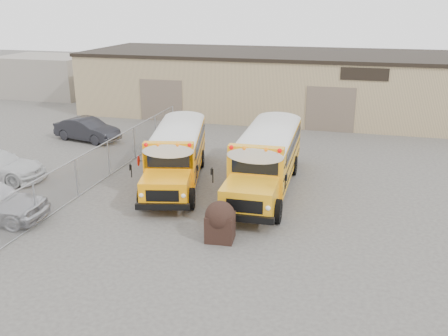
% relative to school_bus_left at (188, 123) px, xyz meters
% --- Properties ---
extents(ground, '(120.00, 120.00, 0.00)m').
position_rel_school_bus_left_xyz_m(ground, '(3.83, -8.76, -1.52)').
color(ground, '#474441').
rests_on(ground, ground).
extents(warehouse, '(30.20, 10.20, 4.67)m').
position_rel_school_bus_left_xyz_m(warehouse, '(3.83, 11.23, 0.85)').
color(warehouse, tan).
rests_on(warehouse, ground).
extents(chainlink_fence, '(0.07, 18.07, 1.81)m').
position_rel_school_bus_left_xyz_m(chainlink_fence, '(-2.17, -5.76, -0.62)').
color(chainlink_fence, gray).
rests_on(chainlink_fence, ground).
extents(distant_building_left, '(8.00, 6.00, 3.60)m').
position_rel_school_bus_left_xyz_m(distant_building_left, '(-18.17, 13.24, 0.28)').
color(distant_building_left, gray).
rests_on(distant_building_left, ground).
extents(school_bus_left, '(4.20, 9.25, 2.63)m').
position_rel_school_bus_left_xyz_m(school_bus_left, '(0.00, 0.00, 0.00)').
color(school_bus_left, '#FF9808').
rests_on(school_bus_left, ground).
extents(school_bus_right, '(2.67, 9.58, 2.79)m').
position_rel_school_bus_left_xyz_m(school_bus_right, '(5.51, 0.57, 0.09)').
color(school_bus_right, '#F3A215').
rests_on(school_bus_right, ground).
extents(tarp_bundle, '(1.11, 1.11, 1.51)m').
position_rel_school_bus_left_xyz_m(tarp_bundle, '(5.09, -11.15, -0.75)').
color(tarp_bundle, black).
rests_on(tarp_bundle, ground).
extents(car_dark, '(4.54, 2.42, 1.42)m').
position_rel_school_bus_left_xyz_m(car_dark, '(-6.65, -0.06, -0.81)').
color(car_dark, black).
rests_on(car_dark, ground).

